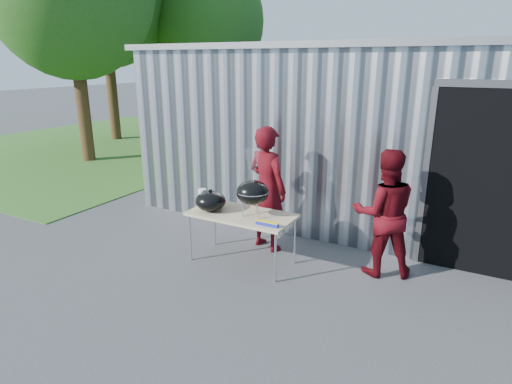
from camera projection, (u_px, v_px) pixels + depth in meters
The scene contains 12 objects.
ground at pixel (236, 277), 5.83m from camera, with size 80.00×80.00×0.00m, color #3B3B3E.
building at pixel (389, 126), 8.80m from camera, with size 8.20×6.20×3.10m.
grass_patch at pixel (106, 144), 14.99m from camera, with size 10.00×12.00×0.02m, color #2D591E.
tree_far at pixel (210, 21), 15.14m from camera, with size 3.85×3.85×6.37m.
folding_table at pixel (242, 216), 6.06m from camera, with size 1.50×0.75×0.75m.
kettle_grill at pixel (253, 187), 5.84m from camera, with size 0.46×0.46×0.94m.
grill_lid at pixel (211, 201), 6.13m from camera, with size 0.44×0.44×0.32m.
paper_towels at pixel (202, 198), 6.26m from camera, with size 0.12×0.12×0.28m, color white.
white_tub at pixel (217, 201), 6.44m from camera, with size 0.20×0.15×0.10m, color white.
foil_box at pixel (267, 224), 5.59m from camera, with size 0.32×0.05×0.06m.
person_cook at pixel (267, 189), 6.49m from camera, with size 0.70×0.46×1.92m, color #4A070D.
person_bystander at pixel (384, 213), 5.70m from camera, with size 0.85×0.66×1.74m, color #4A070D.
Camera 1 is at (2.75, -4.46, 2.82)m, focal length 30.00 mm.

